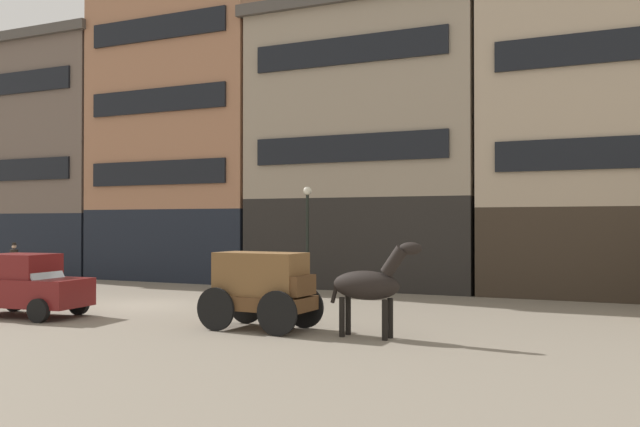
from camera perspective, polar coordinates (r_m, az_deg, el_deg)
ground_plane at (r=23.43m, az=-14.74°, el=-7.47°), size 120.00×120.00×0.00m
building_far_left at (r=40.35m, az=-21.66°, el=4.46°), size 9.92×5.66×12.66m
building_center_left at (r=34.57m, az=-10.82°, el=9.08°), size 9.36×5.66×17.19m
building_center_right at (r=29.77m, az=4.26°, el=5.72°), size 10.30×5.66×12.12m
building_far_right at (r=28.11m, az=23.60°, el=8.86°), size 10.03×5.66×14.74m
cargo_wagon at (r=17.60m, az=-4.87°, el=-5.99°), size 2.95×1.59×1.98m
draft_horse at (r=16.34m, az=4.21°, el=-5.96°), size 2.35×0.65×2.30m
sedan_dark at (r=21.73m, az=-23.54°, el=-5.55°), size 3.85×2.17×1.83m
pedestrian_officer at (r=35.25m, az=-24.30°, el=-3.55°), size 0.51×0.51×1.79m
streetlamp_curbside at (r=25.94m, az=-1.06°, el=-0.92°), size 0.32×0.32×4.12m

